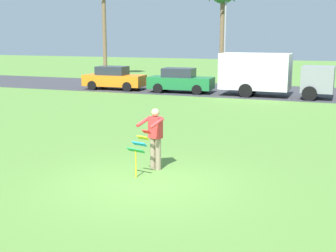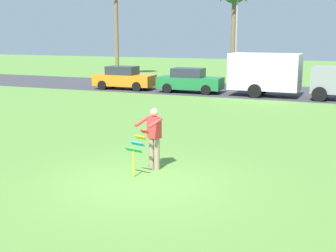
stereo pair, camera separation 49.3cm
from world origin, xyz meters
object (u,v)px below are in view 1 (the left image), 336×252
kite_held (139,146)px  parked_car_green (180,81)px  person_kite_flyer (155,136)px  parked_truck_grey_van (269,74)px  parked_car_orange (114,78)px  streetlight_pole (226,31)px

kite_held → parked_car_green: parked_car_green is taller
person_kite_flyer → parked_truck_grey_van: (0.77, 16.58, 0.46)m
parked_car_orange → streetlight_pole: size_ratio=0.61×
parked_car_green → parked_truck_grey_van: size_ratio=0.63×
parked_car_green → person_kite_flyer: bearing=-73.5°
streetlight_pole → parked_car_green: bearing=-98.4°
parked_car_orange → parked_truck_grey_van: bearing=0.0°
kite_held → parked_car_green: 17.92m
parked_car_green → parked_truck_grey_van: (5.69, 0.00, 0.64)m
parked_truck_grey_van → streetlight_pole: bearing=120.6°
parked_car_orange → parked_car_green: size_ratio=1.00×
parked_car_orange → parked_car_green: bearing=0.0°
parked_car_green → parked_truck_grey_van: bearing=0.0°
person_kite_flyer → streetlight_pole: 24.75m
parked_car_orange → parked_car_green: 4.87m
person_kite_flyer → parked_car_orange: (-9.78, 16.58, -0.18)m
kite_held → parked_car_orange: size_ratio=0.28×
person_kite_flyer → parked_car_green: 17.30m
streetlight_pole → person_kite_flyer: bearing=-81.2°
parked_car_orange → streetlight_pole: 10.27m
person_kite_flyer → parked_truck_grey_van: 16.61m
person_kite_flyer → kite_held: person_kite_flyer is taller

